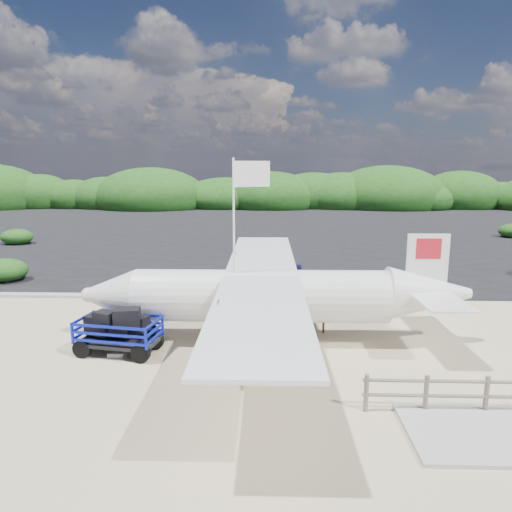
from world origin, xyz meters
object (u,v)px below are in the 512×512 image
at_px(crew_a, 251,301).
at_px(aircraft_large, 485,243).
at_px(flagpole, 235,342).
at_px(crew_c, 299,284).
at_px(baggage_cart, 120,353).
at_px(signboard, 306,332).
at_px(crew_b, 291,284).

xyz_separation_m(crew_a, aircraft_large, (18.33, 19.68, -0.80)).
height_order(flagpole, crew_c, flagpole).
bearing_deg(aircraft_large, flagpole, 49.00).
xyz_separation_m(baggage_cart, signboard, (6.39, 2.21, 0.00)).
relative_size(crew_c, aircraft_large, 0.11).
xyz_separation_m(signboard, crew_b, (-0.42, 3.75, 0.90)).
height_order(flagpole, signboard, flagpole).
bearing_deg(crew_c, crew_a, 46.95).
distance_m(signboard, crew_c, 3.88).
relative_size(baggage_cart, crew_c, 1.57).
relative_size(crew_b, crew_c, 0.99).
bearing_deg(crew_a, signboard, 140.43).
relative_size(flagpole, aircraft_large, 0.39).
height_order(crew_a, crew_c, crew_c).
height_order(baggage_cart, flagpole, flagpole).
xyz_separation_m(baggage_cart, flagpole, (3.77, 1.12, 0.00)).
xyz_separation_m(baggage_cart, crew_a, (4.23, 3.49, 0.80)).
xyz_separation_m(flagpole, crew_b, (2.19, 4.83, 0.90)).
distance_m(flagpole, crew_a, 2.54).
distance_m(crew_b, crew_c, 0.36).
bearing_deg(crew_c, baggage_cart, 40.50).
bearing_deg(aircraft_large, crew_c, 46.07).
distance_m(baggage_cart, aircraft_large, 32.34).
distance_m(crew_a, crew_c, 3.26).
relative_size(baggage_cart, flagpole, 0.44).
xyz_separation_m(crew_a, crew_c, (2.10, 2.49, 0.11)).
height_order(baggage_cart, crew_b, crew_b).
bearing_deg(crew_b, baggage_cart, 34.53).
height_order(flagpole, crew_b, flagpole).
relative_size(flagpole, crew_a, 4.01).
bearing_deg(signboard, baggage_cart, -156.33).
height_order(crew_b, aircraft_large, aircraft_large).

